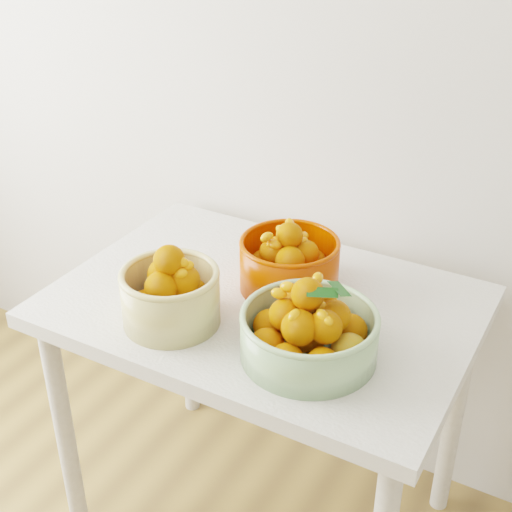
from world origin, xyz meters
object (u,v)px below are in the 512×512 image
object	(u,v)px
table	(263,332)
bowl_cream	(171,294)
bowl_orange	(289,263)
bowl_green	(309,331)

from	to	relation	value
table	bowl_cream	size ratio (longest dim) A/B	3.67
bowl_cream	bowl_orange	world-z (taller)	bowl_cream
bowl_orange	bowl_green	bearing A→B (deg)	-54.20
bowl_cream	bowl_orange	distance (m)	0.31
bowl_cream	bowl_green	distance (m)	0.33
bowl_green	bowl_orange	xyz separation A→B (m)	(-0.16, 0.23, 0.00)
table	bowl_cream	distance (m)	0.29
bowl_cream	bowl_orange	size ratio (longest dim) A/B	0.87
table	bowl_orange	distance (m)	0.19
bowl_green	bowl_cream	bearing A→B (deg)	-173.92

